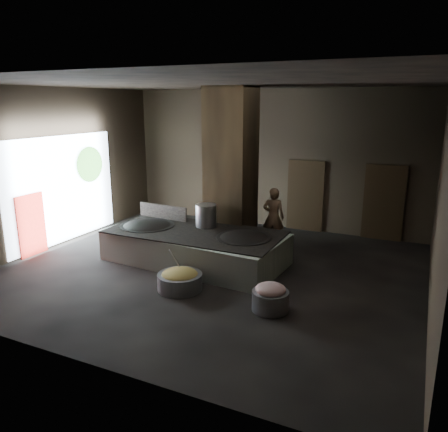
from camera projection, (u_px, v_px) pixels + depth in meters
The scene contains 28 objects.
floor at pixel (211, 271), 11.01m from camera, with size 10.00×9.00×0.10m, color black.
ceiling at pixel (209, 81), 9.84m from camera, with size 10.00×9.00×0.10m, color black.
back_wall at pixel (272, 159), 14.41m from camera, with size 10.00×0.10×4.50m, color black.
front_wall at pixel (70, 230), 6.44m from camera, with size 10.00×0.10×4.50m, color black.
left_wall at pixel (53, 168), 12.50m from camera, with size 0.10×9.00×4.50m, color black.
right_wall at pixel (445, 201), 8.35m from camera, with size 0.10×9.00×4.50m, color black.
pillar at pixel (231, 170), 12.21m from camera, with size 1.20×1.20×4.50m, color black.
hearth_platform at pixel (195, 247), 11.43m from camera, with size 4.61×2.21×0.80m, color silver.
platform_cap at pixel (195, 232), 11.32m from camera, with size 4.51×2.17×0.03m, color black.
wok_left at pixel (147, 228), 11.89m from camera, with size 1.45×1.45×0.40m, color black.
wok_left_rim at pixel (147, 226), 11.88m from camera, with size 1.48×1.48×0.05m, color black.
wok_right at pixel (243, 240), 10.83m from camera, with size 1.35×1.35×0.38m, color black.
wok_right_rim at pixel (243, 238), 10.81m from camera, with size 1.38×1.38×0.05m, color black.
stock_pot at pixel (206, 215), 11.71m from camera, with size 0.56×0.56×0.60m, color #A2A4AA.
splash_guard at pixel (163, 212), 12.52m from camera, with size 1.60×0.06×0.40m, color black.
cook at pixel (273, 217), 12.60m from camera, with size 0.63×0.41×1.72m, color brown.
veg_basin at pixel (180, 282), 9.77m from camera, with size 1.01×1.01×0.37m, color slate.
veg_fill at pixel (180, 275), 9.72m from camera, with size 0.83×0.83×0.25m, color olive.
ladle at pixel (177, 263), 9.87m from camera, with size 0.03×0.03×0.79m, color #A2A4AA.
meat_basin at pixel (270, 301), 8.79m from camera, with size 0.74×0.74×0.41m, color slate.
meat_fill at pixel (271, 289), 8.73m from camera, with size 0.62×0.62×0.24m, color #B96F72.
doorway_near at pixel (305, 197), 14.12m from camera, with size 1.18×0.08×2.38m, color black.
doorway_near_glow at pixel (315, 199), 14.12m from camera, with size 0.84×0.04×1.98m, color #8C6647.
doorway_far at pixel (384, 204), 13.13m from camera, with size 1.18×0.08×2.38m, color black.
doorway_far_glow at pixel (382, 205), 13.29m from camera, with size 0.86×0.04×2.04m, color #8C6647.
left_opening at pixel (63, 189), 12.80m from camera, with size 0.04×4.20×3.10m, color white.
pavilion_sliver at pixel (31, 225), 11.82m from camera, with size 0.05×0.90×1.70m, color maroon.
tree_silhouette at pixel (90, 164), 13.57m from camera, with size 0.28×1.10×1.10m, color #194714.
Camera 1 is at (4.68, -9.18, 4.08)m, focal length 35.00 mm.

